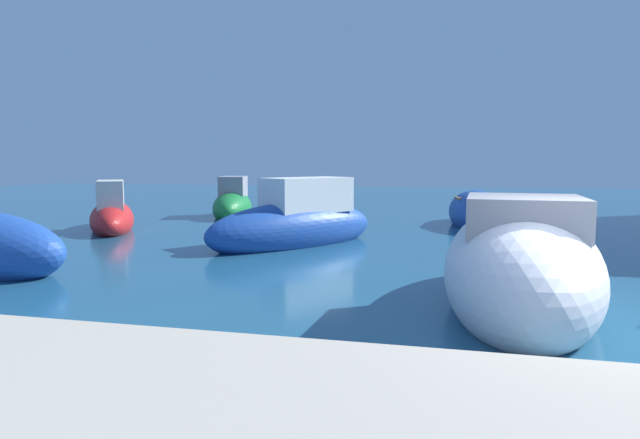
% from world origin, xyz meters
% --- Properties ---
extents(ground, '(80.00, 80.00, 0.00)m').
position_xyz_m(ground, '(0.00, 0.00, 0.00)').
color(ground, '#1E5170').
extents(moored_boat_2, '(3.40, 4.28, 1.85)m').
position_xyz_m(moored_boat_2, '(-12.17, 8.15, 0.45)').
color(moored_boat_2, '#B21E1E').
rests_on(moored_boat_2, ground).
extents(moored_boat_3, '(2.41, 4.89, 1.56)m').
position_xyz_m(moored_boat_3, '(-0.78, 11.83, 0.43)').
color(moored_boat_3, '#1E479E').
rests_on(moored_boat_3, ground).
extents(moored_boat_4, '(2.55, 5.40, 2.13)m').
position_xyz_m(moored_boat_4, '(-0.77, 1.53, 0.59)').
color(moored_boat_4, white).
rests_on(moored_boat_4, ground).
extents(moored_boat_5, '(2.32, 3.98, 1.88)m').
position_xyz_m(moored_boat_5, '(-10.04, 12.93, 0.49)').
color(moored_boat_5, '#197233').
rests_on(moored_boat_5, ground).
extents(moored_boat_6, '(4.39, 5.21, 2.07)m').
position_xyz_m(moored_boat_6, '(-5.66, 6.66, 0.55)').
color(moored_boat_6, '#1E479E').
rests_on(moored_boat_6, ground).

